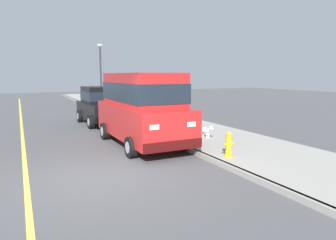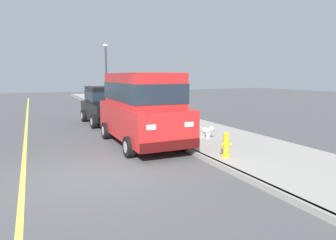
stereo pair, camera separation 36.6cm
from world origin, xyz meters
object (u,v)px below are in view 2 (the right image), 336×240
dog_white (207,130)px  street_lamp (106,68)px  car_black_hatchback (105,104)px  car_red_van (142,105)px  fire_hydrant (226,146)px

dog_white → street_lamp: size_ratio=0.17×
car_black_hatchback → car_red_van: bearing=-88.6°
dog_white → street_lamp: bearing=94.9°
street_lamp → dog_white: bearing=-85.1°
dog_white → car_black_hatchback: bearing=112.7°
car_red_van → street_lamp: (1.33, 11.19, 1.51)m
car_red_van → dog_white: size_ratio=6.67×
dog_white → street_lamp: 12.06m
car_red_van → fire_hydrant: car_red_van is taller
street_lamp → car_black_hatchback: bearing=-104.0°
car_black_hatchback → street_lamp: street_lamp is taller
car_red_van → fire_hydrant: 3.53m
car_black_hatchback → dog_white: 6.42m
car_red_van → street_lamp: street_lamp is taller
dog_white → fire_hydrant: bearing=-109.6°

